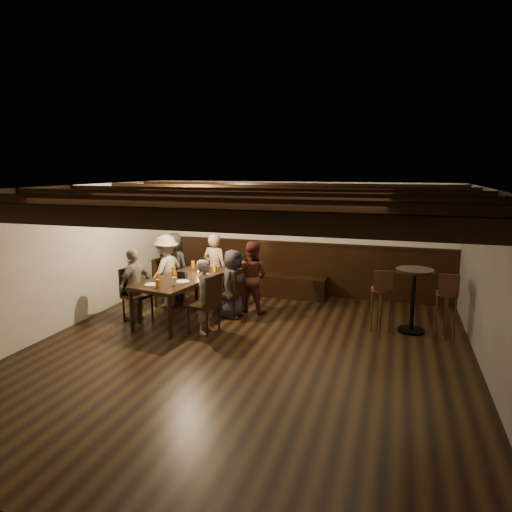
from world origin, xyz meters
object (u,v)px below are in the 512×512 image
(person_bench_right, at_px, (252,277))
(bar_stool_right, at_px, (446,314))
(person_bench_left, at_px, (174,266))
(person_left_near, at_px, (166,271))
(chair_left_near, at_px, (168,292))
(person_left_far, at_px, (135,285))
(chair_left_far, at_px, (137,304))
(chair_right_far, at_px, (205,315))
(person_right_far, at_px, (206,297))
(person_bench_centre, at_px, (215,269))
(bar_stool_left, at_px, (381,309))
(high_top_table, at_px, (413,291))
(person_right_near, at_px, (233,284))
(dining_table, at_px, (184,281))
(chair_right_near, at_px, (232,302))

(person_bench_right, xyz_separation_m, bar_stool_right, (3.37, -0.41, -0.27))
(person_bench_left, distance_m, person_left_near, 0.47)
(chair_left_near, distance_m, person_left_far, 0.97)
(chair_left_far, distance_m, bar_stool_right, 5.23)
(chair_left_near, bearing_deg, chair_left_far, 0.02)
(chair_left_far, xyz_separation_m, chair_right_far, (1.42, -0.23, 0.01))
(person_right_far, bearing_deg, person_left_far, 90.00)
(person_bench_centre, bearing_deg, person_bench_right, 170.54)
(chair_left_near, bearing_deg, bar_stool_right, 96.64)
(person_bench_right, bearing_deg, person_left_near, 15.26)
(person_bench_left, xyz_separation_m, person_right_far, (1.41, -1.60, -0.08))
(bar_stool_right, bearing_deg, bar_stool_left, -174.81)
(chair_right_far, relative_size, person_bench_centre, 0.70)
(high_top_table, distance_m, bar_stool_right, 0.60)
(person_left_near, bearing_deg, bar_stool_left, 95.26)
(person_bench_centre, distance_m, person_bench_right, 0.91)
(chair_left_near, height_order, bar_stool_right, bar_stool_right)
(person_bench_centre, relative_size, person_right_near, 1.14)
(dining_table, bearing_deg, chair_right_far, -31.98)
(chair_right_far, distance_m, person_right_near, 0.96)
(high_top_table, xyz_separation_m, bar_stool_left, (-0.50, -0.21, -0.30))
(person_left_near, bearing_deg, person_left_far, -0.00)
(person_left_far, bearing_deg, person_right_near, 120.96)
(high_top_table, bearing_deg, person_bench_right, 174.90)
(person_left_near, xyz_separation_m, high_top_table, (4.58, -0.08, -0.01))
(bar_stool_right, bearing_deg, person_bench_centre, 172.88)
(person_bench_left, height_order, person_bench_centre, person_bench_centre)
(person_right_near, height_order, person_right_far, person_right_near)
(high_top_table, bearing_deg, person_right_near, -176.98)
(person_bench_left, height_order, person_right_far, person_bench_left)
(person_bench_right, height_order, person_right_near, person_bench_right)
(high_top_table, distance_m, bar_stool_left, 0.62)
(chair_right_far, xyz_separation_m, person_left_near, (-1.31, 1.12, 0.41))
(chair_left_near, height_order, person_left_far, person_left_far)
(person_bench_right, bearing_deg, chair_right_near, 68.06)
(person_right_far, bearing_deg, bar_stool_left, -63.62)
(person_bench_centre, xyz_separation_m, person_left_near, (-0.84, -0.47, 0.00))
(dining_table, relative_size, bar_stool_left, 1.99)
(person_bench_right, xyz_separation_m, person_left_near, (-1.70, -0.18, 0.04))
(person_bench_centre, bearing_deg, person_right_far, 116.57)
(person_bench_right, height_order, person_left_near, person_left_near)
(bar_stool_left, bearing_deg, high_top_table, 13.09)
(dining_table, relative_size, person_left_far, 1.68)
(person_left_near, bearing_deg, chair_right_near, 90.00)
(chair_right_near, xyz_separation_m, person_bench_left, (-1.53, 0.70, 0.42))
(high_top_table, bearing_deg, person_left_far, -170.25)
(bar_stool_left, bearing_deg, chair_left_near, 166.72)
(person_bench_right, height_order, bar_stool_left, person_bench_right)
(person_bench_left, xyz_separation_m, high_top_table, (4.65, -0.55, 0.00))
(person_bench_right, bearing_deg, person_bench_centre, -9.46)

